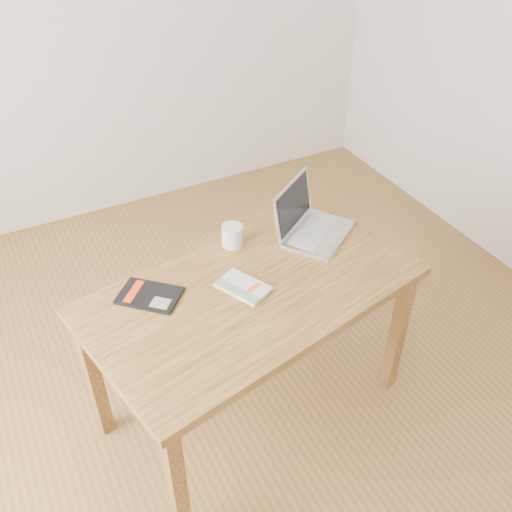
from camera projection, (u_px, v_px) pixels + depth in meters
name	position (u px, v px, depth m)	size (l,w,h in m)	color
room	(203.00, 159.00, 1.86)	(4.04, 4.04, 2.70)	brown
desk	(252.00, 304.00, 2.33)	(1.45, 1.01, 0.75)	brown
white_guidebook	(243.00, 287.00, 2.27)	(0.20, 0.24, 0.02)	silver
black_guidebook	(149.00, 296.00, 2.23)	(0.28, 0.28, 0.01)	black
laptop	(309.00, 223.00, 2.55)	(0.42, 0.41, 0.23)	silver
coffee_mug	(233.00, 235.00, 2.48)	(0.12, 0.10, 0.10)	white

